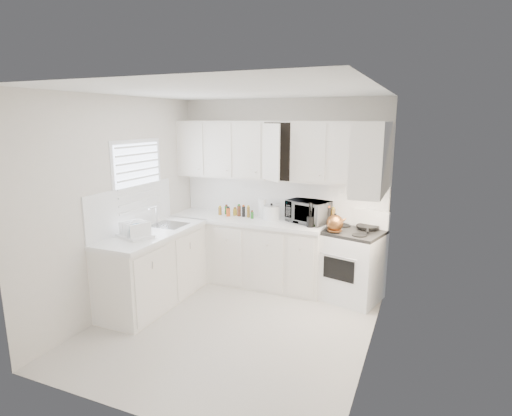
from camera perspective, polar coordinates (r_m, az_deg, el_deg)
The scene contains 37 objects.
floor at distance 4.92m, azimuth -3.31°, elevation -16.04°, with size 3.20×3.20×0.00m, color beige.
ceiling at distance 4.34m, azimuth -3.75°, elevation 15.82°, with size 3.20×3.20×0.00m, color white.
wall_back at distance 5.90m, azimuth 3.41°, elevation 2.18°, with size 3.00×3.00×0.00m, color silver.
wall_front at distance 3.16m, azimuth -16.63°, elevation -7.25°, with size 3.00×3.00×0.00m, color silver.
wall_left at distance 5.28m, azimuth -18.26°, elevation 0.39°, with size 3.20×3.20×0.00m, color silver.
wall_right at distance 4.03m, azimuth 15.98°, elevation -3.00°, with size 3.20×3.20×0.00m, color silver.
window_blinds at distance 5.49m, azimuth -15.89°, elevation 3.63°, with size 0.06×0.96×1.06m, color white, non-canonical shape.
lower_cabinets_back at distance 5.98m, azimuth -1.21°, elevation -6.08°, with size 2.22×0.60×0.90m, color silver, non-canonical shape.
lower_cabinets_left at distance 5.47m, azimuth -13.89°, elevation -8.20°, with size 0.60×1.60×0.90m, color silver, non-canonical shape.
countertop_back at distance 5.83m, azimuth -1.27°, elevation -1.68°, with size 2.24×0.64×0.05m, color white.
countertop_left at distance 5.32m, azimuth -14.06°, elevation -3.41°, with size 0.64×1.62×0.05m, color white.
backsplash_back at distance 5.90m, azimuth 3.37°, elevation 1.44°, with size 2.98×0.02×0.55m, color white.
backsplash_left at distance 5.44m, azimuth -16.75°, elevation 0.01°, with size 0.02×1.60×0.55m, color white.
upper_cabinets_back at distance 5.71m, azimuth 2.88°, elevation 3.89°, with size 3.00×0.33×0.80m, color silver, non-canonical shape.
upper_cabinets_right at distance 4.80m, azimuth 15.41°, elevation 1.88°, with size 0.33×0.90×0.80m, color silver, non-canonical shape.
sink at distance 5.56m, azimuth -11.98°, elevation -1.10°, with size 0.42×0.38×0.30m, color gray, non-canonical shape.
stove at distance 5.52m, azimuth 12.86°, elevation -6.41°, with size 0.77×0.63×1.18m, color white, non-canonical shape.
tea_kettle at distance 5.27m, azimuth 10.86°, elevation -1.88°, with size 0.26×0.22×0.24m, color brown, non-canonical shape.
frying_pan at distance 5.54m, azimuth 15.17°, elevation -2.41°, with size 0.29×0.49×0.04m, color black, non-canonical shape.
microwave at distance 5.61m, azimuth 7.24°, elevation -0.14°, with size 0.54×0.30×0.37m, color gray.
rice_cooker at distance 5.74m, azimuth 2.16°, elevation -0.48°, with size 0.23×0.23×0.23m, color white, non-canonical shape.
paper_towel at distance 5.85m, azimuth 0.88°, elevation -0.02°, with size 0.12×0.12×0.27m, color white.
utensil_crock at distance 5.37m, azimuth 7.58°, elevation -0.92°, with size 0.11×0.11×0.33m, color black, non-canonical shape.
dish_rack at distance 5.09m, azimuth -16.42°, elevation -2.71°, with size 0.40×0.30×0.22m, color white, non-canonical shape.
spice_left_0 at distance 6.12m, azimuth -4.70°, elevation -0.18°, with size 0.06×0.06×0.13m, color olive.
spice_left_1 at distance 6.01m, azimuth -4.47°, elevation -0.41°, with size 0.06×0.06×0.13m, color #266722.
spice_left_2 at distance 6.06m, azimuth -3.44°, elevation -0.30°, with size 0.06×0.06×0.13m, color #C94D1A.
spice_left_3 at distance 5.95m, azimuth -3.18°, elevation -0.54°, with size 0.06×0.06×0.13m, color gold.
spice_left_4 at distance 5.99m, azimuth -2.16°, elevation -0.42°, with size 0.06×0.06×0.13m, color #5D2F1A.
spice_left_5 at distance 5.88m, azimuth -1.87°, elevation -0.66°, with size 0.06×0.06×0.13m, color black.
spice_left_6 at distance 5.93m, azimuth -0.85°, elevation -0.55°, with size 0.06×0.06×0.13m, color olive.
spice_left_7 at distance 5.82m, azimuth -0.53°, elevation -0.79°, with size 0.06×0.06×0.13m, color #266722.
sauce_right_0 at distance 5.65m, azimuth 8.45°, elevation -1.02°, with size 0.06×0.06×0.19m, color #C94D1A.
sauce_right_1 at distance 5.58m, azimuth 8.84°, elevation -1.20°, with size 0.06×0.06×0.19m, color gold.
sauce_right_2 at distance 5.63m, azimuth 9.53°, elevation -1.11°, with size 0.06×0.06×0.19m, color #5D2F1A.
sauce_right_3 at distance 5.56m, azimuth 9.94°, elevation -1.29°, with size 0.06×0.06×0.19m, color black.
sauce_right_4 at distance 5.60m, azimuth 10.63°, elevation -1.21°, with size 0.06×0.06×0.19m, color olive.
Camera 1 is at (1.94, -3.87, 2.32)m, focal length 28.93 mm.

